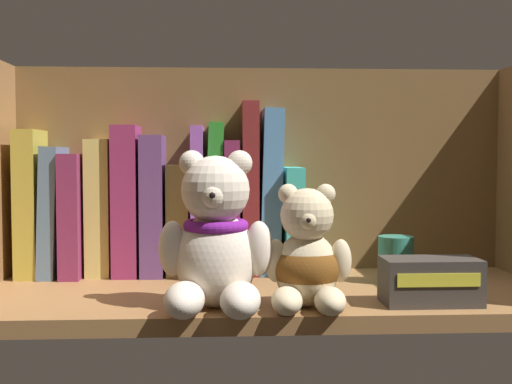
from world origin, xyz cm
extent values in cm
cube|color=olive|center=(0.00, 0.00, 1.00)|extent=(71.50, 29.21, 2.00)
cube|color=brown|center=(0.00, 15.21, 15.96)|extent=(73.90, 1.20, 31.91)
cube|color=#B29E38|center=(-32.75, 12.60, 12.29)|extent=(2.99, 11.50, 20.59)
cube|color=slate|center=(-29.69, 12.60, 11.12)|extent=(3.04, 11.99, 18.32)
cube|color=#79284F|center=(-26.73, 12.60, 10.63)|extent=(2.77, 13.05, 17.26)
cube|color=#CFBE60|center=(-23.26, 12.60, 11.65)|extent=(3.35, 9.14, 19.29)
cube|color=#8B2958|center=(-19.43, 12.60, 12.61)|extent=(3.47, 10.77, 21.22)
cube|color=#613B73|center=(-15.71, 12.60, 11.93)|extent=(3.15, 11.13, 19.86)
cube|color=olive|center=(-12.17, 12.60, 9.85)|extent=(3.10, 9.83, 15.71)
cube|color=#9952BB|center=(-9.38, 12.60, 12.53)|extent=(1.66, 14.37, 21.07)
cube|color=#2A8828|center=(-7.08, 12.60, 12.81)|extent=(2.97, 10.90, 21.69)
cube|color=#76254C|center=(-4.55, 12.60, 11.56)|extent=(2.14, 11.46, 19.11)
cube|color=maroon|center=(-1.90, 12.60, 14.31)|extent=(2.33, 9.46, 24.62)
cube|color=#4C84B7|center=(1.09, 12.60, 13.83)|extent=(3.51, 9.33, 23.74)
cube|color=#39BFAF|center=(4.21, 12.60, 9.68)|extent=(2.59, 12.45, 15.35)
ellipsoid|color=beige|center=(-6.68, -9.52, 7.35)|extent=(9.09, 8.34, 10.70)
sphere|color=beige|center=(-6.72, -10.05, 15.22)|extent=(7.61, 7.61, 7.61)
sphere|color=beige|center=(-9.34, -9.33, 18.18)|extent=(2.85, 2.85, 2.85)
sphere|color=beige|center=(-4.03, -9.72, 18.18)|extent=(2.85, 2.85, 2.85)
sphere|color=beige|center=(-6.92, -12.75, 14.76)|extent=(2.85, 2.85, 2.85)
sphere|color=black|center=(-6.99, -13.74, 14.84)|extent=(1.00, 1.00, 1.00)
ellipsoid|color=beige|center=(-9.98, -14.38, 3.90)|extent=(4.79, 7.42, 3.80)
ellipsoid|color=beige|center=(-4.12, -14.80, 3.90)|extent=(4.79, 7.42, 3.80)
ellipsoid|color=beige|center=(-11.52, -9.70, 8.69)|extent=(3.31, 3.31, 6.18)
ellipsoid|color=beige|center=(-1.92, -10.41, 8.69)|extent=(3.31, 3.31, 6.18)
torus|color=#74198A|center=(-6.68, -9.52, 11.20)|extent=(7.30, 7.30, 1.37)
ellipsoid|color=beige|center=(3.50, -9.79, 6.21)|extent=(7.16, 6.57, 8.42)
sphere|color=beige|center=(3.47, -10.21, 12.41)|extent=(5.99, 5.99, 5.99)
sphere|color=beige|center=(1.41, -9.63, 14.74)|extent=(2.25, 2.25, 2.25)
sphere|color=beige|center=(5.59, -9.94, 14.74)|extent=(2.25, 2.25, 2.25)
sphere|color=beige|center=(3.31, -12.33, 12.05)|extent=(2.25, 2.25, 2.25)
sphere|color=black|center=(3.25, -13.11, 12.11)|extent=(0.79, 0.79, 0.79)
ellipsoid|color=beige|center=(0.89, -13.61, 3.50)|extent=(3.78, 5.85, 2.99)
ellipsoid|color=beige|center=(5.51, -13.95, 3.50)|extent=(3.78, 5.85, 2.99)
ellipsoid|color=beige|center=(-0.31, -9.93, 7.26)|extent=(2.61, 2.61, 4.87)
ellipsoid|color=beige|center=(7.24, -10.49, 7.26)|extent=(2.61, 2.61, 4.87)
ellipsoid|color=brown|center=(3.50, -9.79, 6.42)|extent=(7.75, 7.16, 5.90)
cylinder|color=#2D7A66|center=(17.22, 3.11, 5.14)|extent=(4.72, 4.72, 6.28)
cube|color=#38332D|center=(17.84, -9.40, 4.65)|extent=(10.95, 5.69, 5.29)
cube|color=gold|center=(17.84, -12.32, 5.31)|extent=(9.30, 0.16, 1.48)
camera|label=1|loc=(-6.19, -82.54, 18.98)|focal=46.00mm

